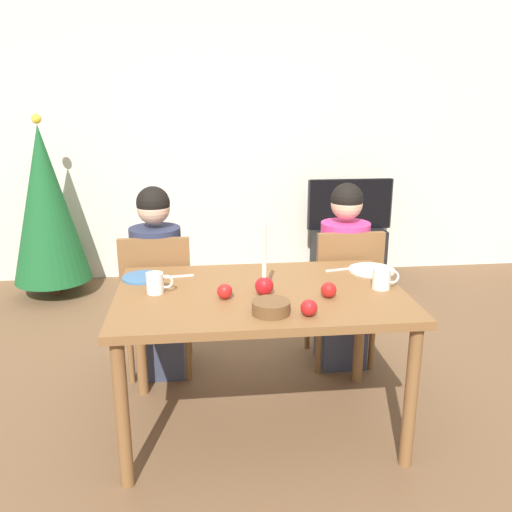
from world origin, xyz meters
The scene contains 21 objects.
ground_plane centered at (0.00, 0.00, 0.00)m, with size 7.68×7.68×0.00m, color brown.
back_wall centered at (0.00, 2.60, 1.30)m, with size 6.40×0.10×2.60m, color beige.
dining_table centered at (0.00, 0.00, 0.67)m, with size 1.40×0.90×0.75m.
chair_left centered at (-0.55, 0.61, 0.51)m, with size 0.40×0.40×0.90m.
chair_right centered at (0.60, 0.61, 0.51)m, with size 0.40×0.40×0.90m.
person_left_child centered at (-0.55, 0.64, 0.57)m, with size 0.30×0.30×1.17m.
person_right_child centered at (0.60, 0.64, 0.57)m, with size 0.30×0.30×1.17m.
tv_stand centered at (1.11, 2.30, 0.24)m, with size 0.64×0.40×0.48m, color black.
tv centered at (1.11, 2.30, 0.71)m, with size 0.79×0.05×0.46m.
christmas_tree centered at (-1.55, 2.13, 0.80)m, with size 0.64×0.64×1.53m.
candle_centerpiece centered at (0.01, -0.05, 0.82)m, with size 0.09×0.09×0.35m.
plate_left centered at (-0.59, 0.26, 0.76)m, with size 0.22×0.22×0.01m, color teal.
plate_right centered at (0.64, 0.24, 0.76)m, with size 0.25×0.25×0.01m, color white.
mug_left centered at (-0.50, 0.03, 0.80)m, with size 0.13×0.08×0.10m.
mug_right centered at (0.60, -0.03, 0.80)m, with size 0.14×0.09×0.10m.
fork_left centered at (-0.41, 0.26, 0.75)m, with size 0.18×0.01×0.01m, color silver.
fork_right centered at (0.48, 0.28, 0.75)m, with size 0.18×0.01×0.01m, color silver.
bowl_walnuts centered at (0.01, -0.28, 0.78)m, with size 0.17×0.17×0.06m, color brown.
apple_near_candle centered at (-0.18, -0.08, 0.79)m, with size 0.07×0.07×0.07m, color red.
apple_by_left_plate centered at (0.17, -0.33, 0.79)m, with size 0.07×0.07×0.07m, color #B01819.
apple_by_right_mug centered at (0.31, -0.12, 0.79)m, with size 0.07×0.07×0.07m, color red.
Camera 1 is at (-0.29, -2.43, 1.66)m, focal length 37.55 mm.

